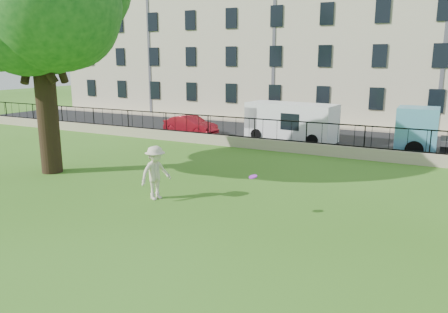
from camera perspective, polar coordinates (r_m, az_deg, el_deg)
The scene contains 10 objects.
ground at distance 13.25m, azimuth -4.78°, elevation -9.34°, with size 120.00×120.00×0.00m, color #3A6F1A.
retaining_wall at distance 23.80m, azimuth 10.63°, elevation 1.10°, with size 50.00×0.40×0.60m, color tan.
iron_railing at distance 23.65m, azimuth 10.72°, elevation 3.12°, with size 50.00×0.05×1.13m.
street at distance 28.32m, azimuth 13.36°, elevation 2.17°, with size 60.00×9.00×0.01m, color black.
sidewalk at distance 33.32m, azimuth 15.55°, elevation 3.67°, with size 60.00×1.40×0.12m, color tan.
building_row at distance 38.58m, azimuth 17.96°, elevation 14.89°, with size 56.40×10.40×13.80m.
man at distance 15.79m, azimuth -8.91°, elevation -2.12°, with size 1.26×0.72×1.95m, color beige.
frisbee at distance 13.83m, azimuth 3.81°, elevation -2.65°, with size 0.27×0.27×0.03m, color #A925D5.
red_sedan at distance 29.44m, azimuth -4.40°, elevation 4.09°, with size 1.33×3.81×1.26m, color #A91423.
white_van at distance 27.45m, azimuth 8.75°, elevation 4.48°, with size 5.50×2.14×2.31m, color white.
Camera 1 is at (6.57, -10.40, 4.92)m, focal length 35.00 mm.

